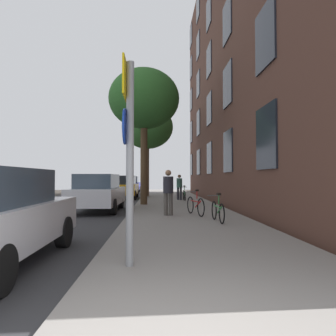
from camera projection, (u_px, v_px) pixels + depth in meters
name	position (u px, v px, depth m)	size (l,w,h in m)	color
ground_plane	(112.00, 204.00, 17.09)	(41.80, 41.80, 0.00)	#332D28
road_asphalt	(74.00, 204.00, 17.01)	(7.00, 38.00, 0.01)	#2D2D30
sidewalk	(175.00, 203.00, 17.23)	(4.20, 38.00, 0.12)	gray
building_facade	(222.00, 55.00, 17.10)	(0.56, 27.00, 16.64)	#513328
sign_post	(128.00, 144.00, 4.78)	(0.16, 0.60, 3.20)	gray
traffic_light	(147.00, 164.00, 27.61)	(0.43, 0.24, 3.83)	black
tree_near	(144.00, 100.00, 15.90)	(3.65, 3.65, 7.00)	#4C3823
tree_far	(147.00, 127.00, 22.80)	(3.79, 3.79, 6.74)	brown
bicycle_0	(218.00, 211.00, 9.45)	(0.42, 1.56, 0.89)	black
bicycle_1	(195.00, 205.00, 11.16)	(0.55, 1.66, 0.94)	black
bicycle_2	(184.00, 195.00, 18.40)	(0.42, 1.59, 0.90)	black
pedestrian_0	(168.00, 189.00, 11.11)	(0.39, 0.39, 1.64)	#4C4742
pedestrian_1	(179.00, 185.00, 19.00)	(0.46, 0.46, 1.56)	#26262D
car_1	(98.00, 192.00, 13.40)	(1.95, 4.24, 1.62)	silver
car_2	(125.00, 187.00, 21.73)	(1.77, 4.36, 1.62)	orange
car_3	(130.00, 184.00, 30.05)	(1.83, 3.93, 1.62)	navy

